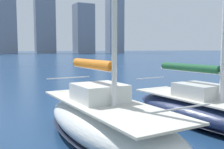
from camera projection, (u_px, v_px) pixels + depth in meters
sailboat_forest at (207, 109)px, 10.30m from camera, size 2.82×8.01×10.72m
sailboat_orange at (105, 120)px, 8.28m from camera, size 2.84×7.24×11.55m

